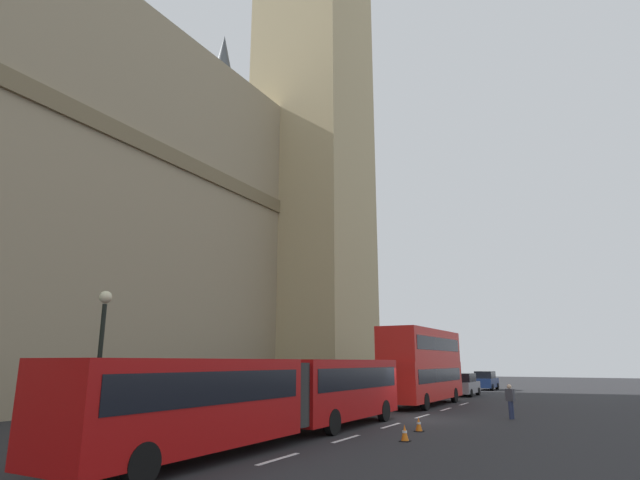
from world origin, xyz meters
TOP-DOWN VIEW (x-y plane):
  - ground_plane at (0.00, 0.00)m, footprint 160.00×160.00m
  - lane_centre_marking at (-0.51, 0.00)m, footprint 25.20×0.16m
  - clock_tower at (18.16, 15.98)m, footprint 11.48×11.48m
  - articulated_bus at (-9.04, 1.99)m, footprint 18.35×2.54m
  - double_decker_bus at (8.49, 2.00)m, footprint 10.66×2.54m
  - sedan_lead at (19.32, 1.93)m, footprint 4.40×1.86m
  - sedan_trailing at (29.84, 2.21)m, footprint 4.40×1.86m
  - traffic_cone_west at (-6.93, -2.14)m, footprint 0.36×0.36m
  - traffic_cone_middle at (-4.11, -1.74)m, footprint 0.36×0.36m
  - street_lamp at (-13.46, 6.50)m, footprint 0.44×0.44m
  - pedestrian_near_cones at (2.66, -4.37)m, footprint 0.35×0.45m

SIDE VIEW (x-z plane):
  - ground_plane at x=0.00m, z-range 0.00..0.00m
  - lane_centre_marking at x=-0.51m, z-range 0.00..0.01m
  - traffic_cone_west at x=-6.93m, z-range -0.01..0.57m
  - traffic_cone_middle at x=-4.11m, z-range -0.01..0.57m
  - pedestrian_near_cones at x=2.66m, z-range 0.07..1.76m
  - sedan_lead at x=19.32m, z-range -0.01..1.84m
  - sedan_trailing at x=29.84m, z-range -0.01..1.84m
  - articulated_bus at x=-9.04m, z-range 0.30..3.20m
  - double_decker_bus at x=8.49m, z-range 0.26..5.16m
  - street_lamp at x=-13.46m, z-range 0.42..5.69m
  - clock_tower at x=18.16m, z-range 1.93..77.81m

